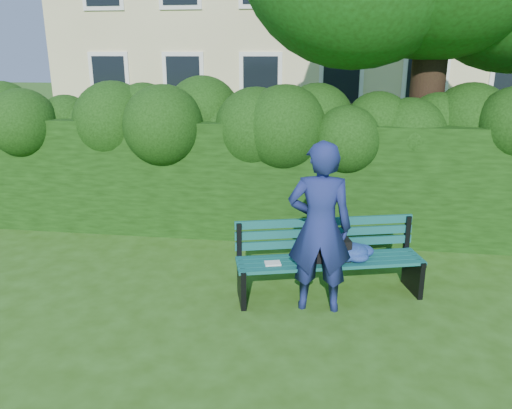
# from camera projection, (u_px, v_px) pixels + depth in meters

# --- Properties ---
(ground) EXTENTS (80.00, 80.00, 0.00)m
(ground) POSITION_uv_depth(u_px,v_px,m) (249.00, 294.00, 6.02)
(ground) COLOR #2E5413
(ground) RESTS_ON ground
(hedge) EXTENTS (10.00, 1.00, 1.80)m
(hedge) POSITION_uv_depth(u_px,v_px,m) (270.00, 178.00, 7.84)
(hedge) COLOR black
(hedge) RESTS_ON ground
(park_bench) EXTENTS (2.25, 1.12, 0.89)m
(park_bench) POSITION_uv_depth(u_px,v_px,m) (334.00, 255.00, 5.89)
(park_bench) COLOR #0F4D4D
(park_bench) RESTS_ON ground
(man_reading) EXTENTS (0.72, 0.49, 1.93)m
(man_reading) POSITION_uv_depth(u_px,v_px,m) (320.00, 228.00, 5.43)
(man_reading) COLOR navy
(man_reading) RESTS_ON ground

